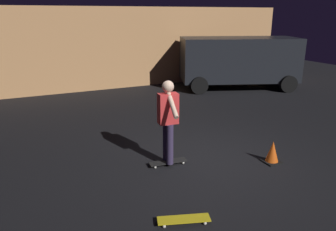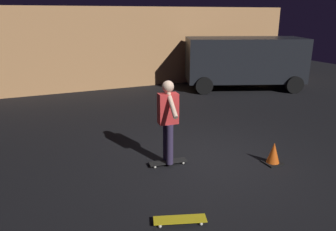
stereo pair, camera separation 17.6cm
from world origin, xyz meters
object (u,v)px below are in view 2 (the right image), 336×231
at_px(skater, 168,116).
at_px(traffic_cone, 273,154).
at_px(skateboard_ridden, 168,162).
at_px(skateboard_spare, 180,220).
at_px(parked_van, 244,60).

distance_m(skater, traffic_cone, 2.30).
bearing_deg(traffic_cone, skater, 158.04).
bearing_deg(traffic_cone, skateboard_ridden, 158.04).
distance_m(skateboard_spare, traffic_cone, 2.80).
height_order(parked_van, skateboard_ridden, parked_van).
bearing_deg(skater, parked_van, 43.41).
xyz_separation_m(skateboard_ridden, skater, (0.00, 0.00, 0.98)).
height_order(skateboard_ridden, skateboard_spare, same).
height_order(skateboard_spare, skater, skater).
bearing_deg(skateboard_spare, traffic_cone, 21.85).
distance_m(parked_van, skater, 7.75).
bearing_deg(skater, skateboard_ridden, 180.00).
relative_size(parked_van, skateboard_ridden, 6.25).
relative_size(parked_van, skater, 2.98).
relative_size(skater, traffic_cone, 3.63).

